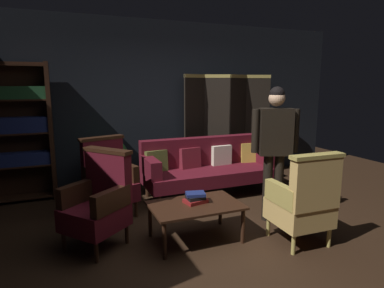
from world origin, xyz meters
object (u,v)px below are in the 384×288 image
at_px(armchair_wing_right, 109,179).
at_px(standing_figure, 275,142).
at_px(folding_screen, 227,125).
at_px(book_red_leather, 195,201).
at_px(velvet_couch, 208,165).
at_px(potted_plant, 109,162).
at_px(bookshelf, 20,130).
at_px(armchair_wing_left, 99,202).
at_px(book_black_cloth, 195,197).
at_px(book_navy_cloth, 195,194).
at_px(coffee_table, 196,208).
at_px(armchair_gilt_accent, 304,201).

xyz_separation_m(armchair_wing_right, standing_figure, (1.91, -0.96, 0.54)).
relative_size(folding_screen, book_red_leather, 7.93).
height_order(velvet_couch, book_red_leather, velvet_couch).
distance_m(folding_screen, standing_figure, 2.03).
bearing_deg(book_red_leather, potted_plant, 110.22).
distance_m(bookshelf, armchair_wing_left, 2.15).
bearing_deg(bookshelf, book_black_cloth, -48.03).
bearing_deg(velvet_couch, book_navy_cloth, -120.25).
xyz_separation_m(folding_screen, velvet_couch, (-0.71, -0.72, -0.53)).
bearing_deg(book_navy_cloth, bookshelf, 131.97).
bearing_deg(book_navy_cloth, armchair_wing_right, 126.87).
relative_size(bookshelf, potted_plant, 2.20).
bearing_deg(standing_figure, velvet_couch, 103.84).
distance_m(coffee_table, armchair_wing_left, 1.05).
bearing_deg(armchair_wing_left, book_navy_cloth, -13.20).
height_order(armchair_wing_right, book_navy_cloth, armchair_wing_right).
relative_size(velvet_couch, armchair_gilt_accent, 2.04).
distance_m(armchair_gilt_accent, armchair_wing_right, 2.45).
height_order(bookshelf, armchair_wing_left, bookshelf).
xyz_separation_m(bookshelf, book_red_leather, (1.90, -2.11, -0.63)).
relative_size(folding_screen, armchair_wing_left, 1.83).
bearing_deg(standing_figure, armchair_gilt_accent, -97.82).
bearing_deg(bookshelf, potted_plant, -11.72).
bearing_deg(book_red_leather, bookshelf, 131.97).
relative_size(armchair_wing_left, book_black_cloth, 5.40).
distance_m(coffee_table, book_navy_cloth, 0.15).
distance_m(folding_screen, book_black_cloth, 2.63).
height_order(potted_plant, book_navy_cloth, potted_plant).
height_order(armchair_gilt_accent, armchair_wing_right, same).
xyz_separation_m(folding_screen, coffee_table, (-1.53, -2.14, -0.61)).
height_order(armchair_wing_left, book_red_leather, armchair_wing_left).
distance_m(folding_screen, velvet_couch, 1.14).
distance_m(velvet_couch, book_black_cloth, 1.59).
bearing_deg(bookshelf, armchair_wing_right, -43.55).
height_order(armchair_wing_left, armchair_wing_right, same).
height_order(armchair_gilt_accent, potted_plant, armchair_gilt_accent).
bearing_deg(folding_screen, armchair_wing_left, -143.77).
bearing_deg(book_red_leather, folding_screen, 54.19).
bearing_deg(armchair_gilt_accent, armchair_wing_left, 158.34).
xyz_separation_m(armchair_wing_left, book_navy_cloth, (1.02, -0.24, 0.03)).
relative_size(armchair_wing_right, book_red_leather, 4.34).
distance_m(coffee_table, standing_figure, 1.31).
bearing_deg(standing_figure, potted_plant, 135.66).
relative_size(bookshelf, standing_figure, 1.20).
relative_size(armchair_wing_left, book_red_leather, 4.34).
relative_size(folding_screen, potted_plant, 2.04).
height_order(armchair_gilt_accent, armchair_wing_left, same).
bearing_deg(potted_plant, armchair_wing_left, -101.76).
relative_size(coffee_table, book_red_leather, 4.17).
height_order(armchair_gilt_accent, book_navy_cloth, armchair_gilt_accent).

